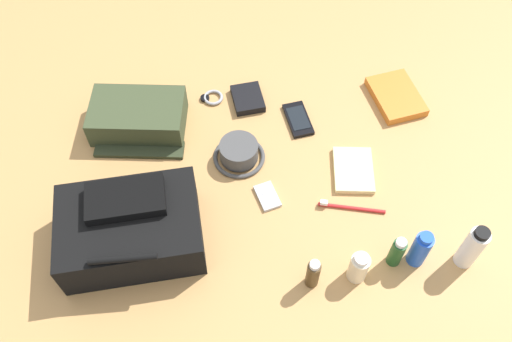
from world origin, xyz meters
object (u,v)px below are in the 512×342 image
Objects in this scene: toiletry_pouch at (138,117)px; bucket_hat at (239,153)px; backpack at (131,228)px; notepad at (353,170)px; cell_phone at (298,119)px; toothbrush at (348,207)px; toothpaste_tube at (472,247)px; paperback_novel at (396,97)px; lotion_bottle at (359,267)px; shampoo_bottle at (397,252)px; cologne_bottle at (313,274)px; media_player at (267,196)px; wallet at (249,99)px; deodorant_spray at (420,249)px; wristwatch at (212,98)px.

toiletry_pouch is 1.94× the size of bucket_hat.
notepad is (-0.61, -0.16, -0.06)m from backpack.
cell_phone is 0.33m from toothbrush.
backpack is 0.85m from toothpaste_tube.
backpack is at bearing 21.73° from notepad.
lotion_bottle is at bearing 67.64° from paperback_novel.
bucket_hat is 0.66m from toothpaste_tube.
cologne_bottle is at bearing 10.15° from shampoo_bottle.
media_player is (-0.36, -0.10, -0.06)m from backpack.
toothbrush is at bearing 165.52° from media_player.
cell_phone is at bearing -73.35° from toothbrush.
backpack is at bearing 15.92° from media_player.
cologne_bottle is (-0.44, 0.15, -0.02)m from backpack.
toiletry_pouch is 2.65× the size of shampoo_bottle.
shampoo_bottle is (-0.66, 0.12, -0.02)m from backpack.
shampoo_bottle reaches higher than toothbrush.
toothpaste_tube reaches higher than wallet.
deodorant_spray is at bearing 145.01° from toiletry_pouch.
backpack is 2.70× the size of cell_phone.
cell_phone is 0.28m from wristwatch.
bucket_hat is 1.09× the size of cell_phone.
deodorant_spray is at bearing -172.16° from cologne_bottle.
wallet is (0.11, -0.61, -0.04)m from cologne_bottle.
bucket_hat is at bearing -34.03° from toothpaste_tube.
toothpaste_tube is at bearing -176.46° from cologne_bottle.
bucket_hat is at bearing 33.09° from cell_phone.
backpack is at bearing -9.29° from deodorant_spray.
toiletry_pouch is 2.64× the size of wallet.
cologne_bottle is at bearing 109.37° from wristwatch.
wallet reaches higher than toothbrush.
lotion_bottle reaches higher than bucket_hat.
lotion_bottle reaches higher than toiletry_pouch.
lotion_bottle is 1.10× the size of media_player.
media_player is at bearing -14.48° from toothbrush.
cologne_bottle is at bearing 3.99° from lotion_bottle.
bucket_hat reaches higher than paperback_novel.
cologne_bottle reaches higher than lotion_bottle.
notepad is at bearing 166.53° from bucket_hat.
cologne_bottle is at bearing 111.15° from bucket_hat.
paperback_novel is 2.15× the size of media_player.
lotion_bottle is (-0.56, 0.15, -0.02)m from backpack.
cologne_bottle is (0.22, 0.04, 0.00)m from shampoo_bottle.
lotion_bottle is 0.58× the size of toothbrush.
wristwatch is at bearing -115.21° from backpack.
bucket_hat reaches higher than toothbrush.
toiletry_pouch is at bearing -30.51° from toothbrush.
cell_phone is at bearing -63.54° from deodorant_spray.
lotion_bottle is 0.70× the size of notepad.
cologne_bottle reaches higher than paperback_novel.
deodorant_spray is 0.28m from cologne_bottle.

